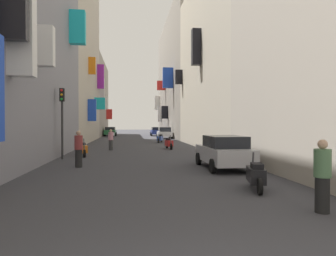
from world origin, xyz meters
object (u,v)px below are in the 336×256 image
object	(u,v)px
scooter_red	(169,143)
scooter_blue	(160,138)
parked_car_silver	(224,151)
scooter_orange	(83,149)
scooter_black	(256,175)
pedestrian_near_left	(111,140)
traffic_light_near_corner	(62,111)
parked_car_blue	(157,131)
pedestrian_near_right	(79,149)
parked_car_green	(110,131)
pedestrian_crossing	(322,176)
scooter_white	(112,134)
parked_car_white	(164,133)

from	to	relation	value
scooter_red	scooter_blue	bearing A→B (deg)	89.39
scooter_red	parked_car_silver	bearing A→B (deg)	-83.99
parked_car_silver	scooter_orange	world-z (taller)	parked_car_silver
scooter_black	scooter_orange	bearing A→B (deg)	122.63
pedestrian_near_left	traffic_light_near_corner	distance (m)	6.46
pedestrian_near_left	parked_car_blue	bearing A→B (deg)	77.60
pedestrian_near_right	scooter_red	bearing A→B (deg)	60.44
parked_car_green	pedestrian_near_left	bearing A→B (deg)	-86.35
pedestrian_crossing	scooter_red	bearing A→B (deg)	94.13
scooter_blue	scooter_black	bearing A→B (deg)	-88.39
pedestrian_near_right	scooter_black	bearing A→B (deg)	-42.70
scooter_white	parked_car_blue	bearing A→B (deg)	32.14
parked_car_silver	pedestrian_near_right	distance (m)	6.74
scooter_white	scooter_black	bearing A→B (deg)	-80.17
scooter_black	scooter_red	xyz separation A→B (m)	(-0.75, 15.42, -0.00)
scooter_black	scooter_blue	distance (m)	23.65
scooter_red	scooter_white	distance (m)	22.30
parked_car_silver	pedestrian_crossing	size ratio (longest dim) A/B	2.39
parked_car_green	scooter_white	world-z (taller)	parked_car_green
parked_car_white	parked_car_blue	world-z (taller)	parked_car_white
parked_car_white	pedestrian_near_right	bearing A→B (deg)	-104.64
parked_car_white	scooter_orange	world-z (taller)	parked_car_white
scooter_black	parked_car_white	bearing A→B (deg)	88.62
parked_car_green	pedestrian_near_right	size ratio (longest dim) A/B	2.54
parked_car_white	scooter_white	xyz separation A→B (m)	(-7.20, 4.36, -0.33)
scooter_white	parked_car_white	bearing A→B (deg)	-31.22
parked_car_blue	scooter_white	size ratio (longest dim) A/B	2.09
scooter_orange	parked_car_green	bearing A→B (deg)	90.46
parked_car_white	scooter_white	bearing A→B (deg)	148.78
parked_car_green	scooter_blue	size ratio (longest dim) A/B	2.34
parked_car_blue	traffic_light_near_corner	xyz separation A→B (m)	(-8.22, -32.08, 2.02)
parked_car_white	scooter_red	world-z (taller)	parked_car_white
scooter_black	pedestrian_near_right	distance (m)	8.49
scooter_red	pedestrian_crossing	bearing A→B (deg)	-85.87
parked_car_white	pedestrian_near_right	world-z (taller)	pedestrian_near_right
parked_car_silver	scooter_black	world-z (taller)	parked_car_silver
parked_car_silver	scooter_red	bearing A→B (deg)	96.01
parked_car_silver	parked_car_blue	bearing A→B (deg)	89.82
scooter_orange	traffic_light_near_corner	distance (m)	2.82
scooter_red	scooter_white	bearing A→B (deg)	104.70
scooter_black	scooter_blue	xyz separation A→B (m)	(-0.67, 23.64, 0.00)
parked_car_blue	scooter_red	world-z (taller)	parked_car_blue
scooter_black	pedestrian_near_left	distance (m)	15.83
parked_car_silver	pedestrian_near_left	xyz separation A→B (m)	(-5.69, 10.38, 0.01)
scooter_blue	pedestrian_near_right	xyz separation A→B (m)	(-5.57, -17.89, 0.39)
pedestrian_crossing	traffic_light_near_corner	distance (m)	14.49
parked_car_blue	scooter_white	world-z (taller)	parked_car_blue
pedestrian_crossing	pedestrian_near_right	world-z (taller)	pedestrian_near_right
parked_car_white	traffic_light_near_corner	world-z (taller)	traffic_light_near_corner
parked_car_blue	scooter_orange	world-z (taller)	parked_car_blue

